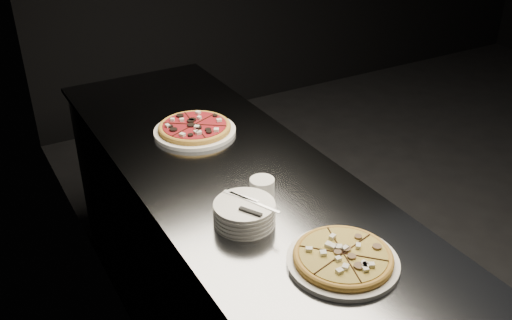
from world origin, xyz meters
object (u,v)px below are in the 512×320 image
plate_stack (244,213)px  cutlery (249,204)px  pizza_mushroom (343,258)px  pizza_tomato (195,128)px  counter (243,275)px  ramekin (262,188)px

plate_stack → cutlery: (0.01, -0.02, 0.04)m
pizza_mushroom → pizza_tomato: size_ratio=0.88×
counter → ramekin: 0.52m
pizza_mushroom → plate_stack: size_ratio=1.80×
counter → cutlery: 0.61m
pizza_tomato → plate_stack: bearing=-101.0°
counter → pizza_tomato: bearing=89.1°
counter → plate_stack: plate_stack is taller
pizza_tomato → cutlery: (-0.12, -0.69, 0.06)m
pizza_mushroom → ramekin: size_ratio=4.18×
counter → pizza_mushroom: bearing=-87.5°
plate_stack → ramekin: (0.12, 0.10, 0.00)m
cutlery → ramekin: cutlery is taller
pizza_mushroom → pizza_tomato: pizza_tomato is taller
counter → ramekin: ramekin is taller
pizza_mushroom → pizza_tomato: bearing=91.0°
pizza_mushroom → cutlery: (-0.14, 0.31, 0.06)m
pizza_tomato → plate_stack: size_ratio=2.04×
plate_stack → counter: bearing=63.2°
plate_stack → ramekin: size_ratio=2.32×
pizza_tomato → ramekin: (-0.01, -0.58, 0.02)m
pizza_tomato → cutlery: size_ratio=1.95×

